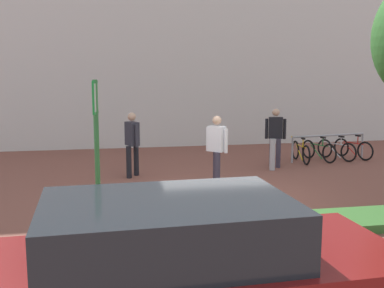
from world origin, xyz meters
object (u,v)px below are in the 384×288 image
object	(u,v)px
bike_at_sign	(96,220)
bollard_steel	(272,155)
person_casual_tan	(217,146)
person_suited_navy	(275,134)
person_suited_dark	(132,140)
parking_sign_post	(97,138)
car_maroon_wagon	(183,275)
bike_rack_cluster	(328,149)

from	to	relation	value
bike_at_sign	bollard_steel	xyz separation A→B (m)	(4.85, 4.77, 0.10)
person_casual_tan	person_suited_navy	bearing A→B (deg)	40.33
person_suited_dark	person_suited_navy	xyz separation A→B (m)	(4.21, 0.55, 0.00)
parking_sign_post	car_maroon_wagon	world-z (taller)	parking_sign_post
bike_at_sign	parking_sign_post	bearing A→B (deg)	-58.60
bike_rack_cluster	person_casual_tan	size ratio (longest dim) A/B	1.53
parking_sign_post	bike_rack_cluster	xyz separation A→B (m)	(7.06, 5.97, -1.37)
person_suited_dark	person_suited_navy	size ratio (longest dim) A/B	1.00
bike_at_sign	person_casual_tan	world-z (taller)	person_casual_tan
bike_at_sign	bollard_steel	world-z (taller)	bollard_steel
parking_sign_post	person_suited_dark	bearing A→B (deg)	79.92
person_suited_navy	person_casual_tan	bearing A→B (deg)	-139.67
parking_sign_post	bike_at_sign	world-z (taller)	parking_sign_post
person_suited_dark	person_suited_navy	world-z (taller)	same
person_casual_tan	person_suited_dark	bearing A→B (deg)	145.58
bike_rack_cluster	bollard_steel	bearing A→B (deg)	-153.65
bollard_steel	person_casual_tan	distance (m)	2.52
parking_sign_post	car_maroon_wagon	bearing A→B (deg)	-74.94
person_suited_navy	bike_rack_cluster	bearing A→B (deg)	18.40
parking_sign_post	car_maroon_wagon	xyz separation A→B (m)	(0.85, -3.17, -0.96)
bike_at_sign	person_casual_tan	bearing A→B (deg)	49.33
bike_rack_cluster	person_suited_navy	size ratio (longest dim) A/B	1.53
bike_at_sign	person_suited_dark	bearing A→B (deg)	79.24
person_casual_tan	bike_at_sign	bearing A→B (deg)	-130.67
parking_sign_post	bollard_steel	bearing A→B (deg)	45.26
bike_rack_cluster	bollard_steel	xyz separation A→B (m)	(-2.26, -1.12, 0.10)
bike_at_sign	bike_rack_cluster	xyz separation A→B (m)	(7.11, 5.89, -0.00)
bike_rack_cluster	car_maroon_wagon	world-z (taller)	car_maroon_wagon
parking_sign_post	person_suited_dark	xyz separation A→B (m)	(0.84, 4.75, -0.73)
bike_rack_cluster	person_suited_dark	bearing A→B (deg)	-168.91
bike_rack_cluster	parking_sign_post	bearing A→B (deg)	-139.82
parking_sign_post	bollard_steel	xyz separation A→B (m)	(4.80, 4.85, -1.27)
bike_rack_cluster	person_suited_dark	distance (m)	6.37
bike_at_sign	bike_rack_cluster	bearing A→B (deg)	39.66
person_suited_dark	person_casual_tan	size ratio (longest dim) A/B	1.00
person_suited_dark	parking_sign_post	bearing A→B (deg)	-100.08
car_maroon_wagon	bike_rack_cluster	bearing A→B (deg)	55.79
bollard_steel	person_casual_tan	size ratio (longest dim) A/B	0.52
bollard_steel	person_casual_tan	bearing A→B (deg)	-143.95
parking_sign_post	person_suited_navy	bearing A→B (deg)	46.37
person_suited_navy	car_maroon_wagon	bearing A→B (deg)	-116.36
bollard_steel	person_suited_navy	size ratio (longest dim) A/B	0.52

